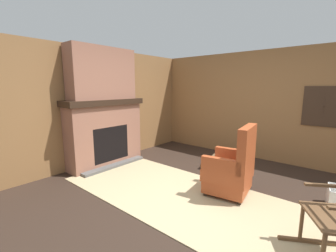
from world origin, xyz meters
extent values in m
plane|color=#2D2119|center=(0.00, 0.00, 0.00)|extent=(14.00, 14.00, 0.00)
cube|color=olive|center=(-2.45, 0.00, 1.18)|extent=(0.06, 5.44, 2.36)
cube|color=olive|center=(0.00, 2.45, 1.18)|extent=(5.44, 0.06, 2.36)
cube|color=#382619|center=(1.20, 2.40, 1.23)|extent=(0.69, 0.02, 0.74)
cube|color=silver|center=(1.20, 2.41, 1.23)|extent=(0.65, 0.01, 0.70)
cube|color=#382619|center=(1.20, 2.40, 1.23)|extent=(0.02, 0.02, 0.70)
cube|color=#382619|center=(1.20, 2.40, 1.23)|extent=(0.65, 0.02, 0.02)
cube|color=#93604C|center=(-2.21, 0.00, 0.62)|extent=(0.42, 1.54, 1.23)
cube|color=black|center=(-2.04, 0.00, 0.46)|extent=(0.08, 0.80, 0.69)
cube|color=#565451|center=(-1.92, 0.00, 0.03)|extent=(0.16, 1.39, 0.06)
cube|color=black|center=(-2.21, 0.00, 1.29)|extent=(0.52, 1.64, 0.11)
cube|color=#93604C|center=(-2.21, 0.00, 1.84)|extent=(0.37, 1.36, 1.00)
cube|color=tan|center=(-0.11, -0.12, 0.01)|extent=(3.97, 1.65, 0.01)
cube|color=#A84723|center=(0.29, 0.40, 0.18)|extent=(0.67, 0.71, 0.24)
cube|color=#A84723|center=(0.29, 0.40, 0.33)|extent=(0.71, 0.74, 0.18)
cube|color=#A84723|center=(0.54, 0.44, 0.73)|extent=(0.22, 0.67, 0.63)
cube|color=#A84723|center=(0.32, 0.12, 0.52)|extent=(0.56, 0.17, 0.20)
cube|color=#A84723|center=(0.23, 0.68, 0.52)|extent=(0.56, 0.17, 0.20)
cylinder|color=#332319|center=(0.09, 0.11, 0.03)|extent=(0.06, 0.06, 0.06)
cylinder|color=#332319|center=(0.01, 0.63, 0.03)|extent=(0.06, 0.06, 0.06)
cylinder|color=#332319|center=(0.58, 0.18, 0.03)|extent=(0.06, 0.06, 0.06)
cylinder|color=#332319|center=(0.50, 0.70, 0.03)|extent=(0.06, 0.06, 0.06)
cube|color=brown|center=(1.52, -0.04, 0.02)|extent=(0.71, 0.43, 0.04)
cylinder|color=brown|center=(1.35, -0.14, 0.23)|extent=(0.05, 0.05, 0.38)
cube|color=brown|center=(1.52, -0.04, 0.64)|extent=(0.37, 0.24, 0.02)
cylinder|color=brown|center=(-0.53, 1.19, 0.07)|extent=(0.22, 0.40, 0.14)
cylinder|color=brown|center=(-0.39, 1.22, 0.07)|extent=(0.22, 0.40, 0.14)
cylinder|color=brown|center=(-0.25, 1.25, 0.07)|extent=(0.22, 0.40, 0.14)
cylinder|color=brown|center=(-0.39, 1.22, 0.19)|extent=(0.22, 0.40, 0.14)
cube|color=white|center=(1.49, 0.91, 0.14)|extent=(0.06, 0.35, 0.28)
ellipsoid|color=silver|center=(-2.25, -0.53, 1.39)|extent=(0.13, 0.13, 0.10)
cylinder|color=white|center=(-2.25, -0.53, 1.53)|extent=(0.07, 0.07, 0.18)
cube|color=black|center=(-2.25, 0.45, 1.40)|extent=(0.13, 0.26, 0.12)
cube|color=silver|center=(-2.18, 0.45, 1.41)|extent=(0.01, 0.04, 0.02)
cylinder|color=red|center=(-2.27, -0.03, 1.48)|extent=(0.07, 0.29, 0.28)
camera|label=1|loc=(1.65, -2.60, 1.59)|focal=24.00mm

